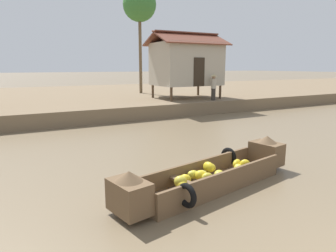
{
  "coord_description": "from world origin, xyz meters",
  "views": [
    {
      "loc": [
        -4.4,
        -0.59,
        2.94
      ],
      "look_at": [
        -0.17,
        7.25,
        1.19
      ],
      "focal_mm": 32.62,
      "sensor_mm": 36.0,
      "label": 1
    }
  ],
  "objects_px": {
    "banana_boat": "(211,175)",
    "vendor_person": "(214,86)",
    "palm_tree_near": "(140,6)",
    "stilt_house_mid_left": "(186,63)"
  },
  "relations": [
    {
      "from": "banana_boat",
      "to": "vendor_person",
      "type": "relative_size",
      "value": 3.24
    },
    {
      "from": "palm_tree_near",
      "to": "vendor_person",
      "type": "xyz_separation_m",
      "value": [
        2.0,
        -7.1,
        -5.84
      ]
    },
    {
      "from": "banana_boat",
      "to": "vendor_person",
      "type": "height_order",
      "value": "vendor_person"
    },
    {
      "from": "palm_tree_near",
      "to": "banana_boat",
      "type": "bearing_deg",
      "value": -108.03
    },
    {
      "from": "banana_boat",
      "to": "stilt_house_mid_left",
      "type": "bearing_deg",
      "value": 60.88
    },
    {
      "from": "palm_tree_near",
      "to": "vendor_person",
      "type": "bearing_deg",
      "value": -74.26
    },
    {
      "from": "palm_tree_near",
      "to": "vendor_person",
      "type": "distance_m",
      "value": 9.4
    },
    {
      "from": "banana_boat",
      "to": "stilt_house_mid_left",
      "type": "distance_m",
      "value": 14.12
    },
    {
      "from": "palm_tree_near",
      "to": "vendor_person",
      "type": "height_order",
      "value": "palm_tree_near"
    },
    {
      "from": "stilt_house_mid_left",
      "to": "vendor_person",
      "type": "xyz_separation_m",
      "value": [
        0.89,
        -1.9,
        -1.42
      ]
    }
  ]
}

